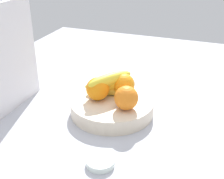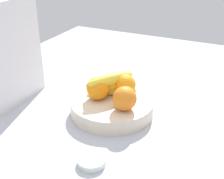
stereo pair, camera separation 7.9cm
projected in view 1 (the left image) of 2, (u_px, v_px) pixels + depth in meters
ground_plane at (117, 116)px, 104.44cm from camera, size 180.00×140.00×3.00cm
fruit_bowl at (112, 106)px, 102.67cm from camera, size 27.81×27.81×4.83cm
orange_front_left at (126, 98)px, 94.97cm from camera, size 7.65×7.65×7.65cm
orange_front_right at (124, 85)px, 103.41cm from camera, size 7.65×7.65×7.65cm
orange_center at (98, 89)px, 100.56cm from camera, size 7.65×7.65×7.65cm
banana_bunch at (110, 84)px, 102.83cm from camera, size 16.28×17.46×8.40cm
cutting_board at (8, 59)px, 99.43cm from camera, size 28.01×1.95×36.00cm
jar_lid at (100, 162)px, 79.86cm from camera, size 7.60×7.60×1.69cm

